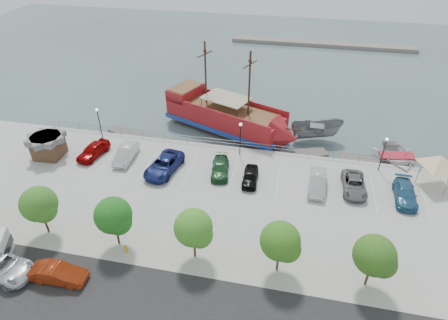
# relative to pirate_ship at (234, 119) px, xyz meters

# --- Properties ---
(ground) EXTENTS (160.00, 160.00, 0.00)m
(ground) POSITION_rel_pirate_ship_xyz_m (2.03, -13.15, -2.06)
(ground) COLOR #455658
(sidewalk) EXTENTS (100.00, 4.00, 0.05)m
(sidewalk) POSITION_rel_pirate_ship_xyz_m (2.03, -23.15, -1.05)
(sidewalk) COLOR #ABA798
(sidewalk) RESTS_ON land_slab
(seawall_railing) EXTENTS (50.00, 0.06, 1.00)m
(seawall_railing) POSITION_rel_pirate_ship_xyz_m (2.03, -5.35, -0.54)
(seawall_railing) COLOR slate
(seawall_railing) RESTS_ON land_slab
(far_shore) EXTENTS (40.00, 3.00, 0.80)m
(far_shore) POSITION_rel_pirate_ship_xyz_m (12.03, 41.85, -1.66)
(far_shore) COLOR gray
(far_shore) RESTS_ON ground
(pirate_ship) EXTENTS (19.75, 12.06, 12.31)m
(pirate_ship) POSITION_rel_pirate_ship_xyz_m (0.00, 0.00, 0.00)
(pirate_ship) COLOR maroon
(pirate_ship) RESTS_ON ground
(patrol_boat) EXTENTS (7.31, 4.18, 2.67)m
(patrol_boat) POSITION_rel_pirate_ship_xyz_m (11.02, 0.20, -0.73)
(patrol_boat) COLOR slate
(patrol_boat) RESTS_ON ground
(speedboat) EXTENTS (5.71, 7.32, 1.38)m
(speedboat) POSITION_rel_pirate_ship_xyz_m (20.59, -3.22, -1.37)
(speedboat) COLOR silver
(speedboat) RESTS_ON ground
(dock_west) EXTENTS (7.76, 4.88, 0.43)m
(dock_west) POSITION_rel_pirate_ship_xyz_m (-13.10, -3.95, -1.85)
(dock_west) COLOR #67625C
(dock_west) RESTS_ON ground
(dock_mid) EXTENTS (7.01, 4.33, 0.39)m
(dock_mid) POSITION_rel_pirate_ship_xyz_m (9.22, -3.95, -1.87)
(dock_mid) COLOR #68635A
(dock_mid) RESTS_ON ground
(dock_east) EXTENTS (6.98, 2.76, 0.39)m
(dock_east) POSITION_rel_pirate_ship_xyz_m (17.45, -3.95, -1.87)
(dock_east) COLOR #6B625B
(dock_east) RESTS_ON ground
(shed) EXTENTS (3.51, 3.51, 2.76)m
(shed) POSITION_rel_pirate_ship_xyz_m (-20.16, -11.70, 0.41)
(shed) COLOR brown
(shed) RESTS_ON land_slab
(canopy_tent) EXTENTS (6.01, 6.01, 3.83)m
(canopy_tent) POSITION_rel_pirate_ship_xyz_m (23.31, -8.01, 2.27)
(canopy_tent) COLOR slate
(canopy_tent) RESTS_ON land_slab
(street_van) EXTENTS (6.06, 3.53, 1.59)m
(street_van) POSITION_rel_pirate_ship_xyz_m (-13.82, -28.11, -0.27)
(street_van) COLOR #B5BCC1
(street_van) RESTS_ON street
(street_sedan) EXTENTS (4.58, 1.75, 1.49)m
(street_sedan) POSITION_rel_pirate_ship_xyz_m (-8.95, -27.74, -0.32)
(street_sedan) COLOR maroon
(street_sedan) RESTS_ON street
(fire_hydrant) EXTENTS (0.28, 0.28, 0.81)m
(fire_hydrant) POSITION_rel_pirate_ship_xyz_m (-4.91, -23.95, -0.62)
(fire_hydrant) COLOR gold
(fire_hydrant) RESTS_ON sidewalk
(lamp_post_left) EXTENTS (0.36, 0.36, 4.28)m
(lamp_post_left) POSITION_rel_pirate_ship_xyz_m (-15.97, -6.65, 1.88)
(lamp_post_left) COLOR black
(lamp_post_left) RESTS_ON land_slab
(lamp_post_mid) EXTENTS (0.36, 0.36, 4.28)m
(lamp_post_mid) POSITION_rel_pirate_ship_xyz_m (2.03, -6.65, 1.88)
(lamp_post_mid) COLOR black
(lamp_post_mid) RESTS_ON land_slab
(lamp_post_right) EXTENTS (0.36, 0.36, 4.28)m
(lamp_post_right) POSITION_rel_pirate_ship_xyz_m (18.03, -6.65, 1.88)
(lamp_post_right) COLOR black
(lamp_post_right) RESTS_ON land_slab
(tree_b) EXTENTS (3.30, 3.20, 5.00)m
(tree_b) POSITION_rel_pirate_ship_xyz_m (-12.83, -23.22, 2.24)
(tree_b) COLOR #473321
(tree_b) RESTS_ON sidewalk
(tree_c) EXTENTS (3.30, 3.20, 5.00)m
(tree_c) POSITION_rel_pirate_ship_xyz_m (-5.83, -23.22, 2.24)
(tree_c) COLOR #473321
(tree_c) RESTS_ON sidewalk
(tree_d) EXTENTS (3.30, 3.20, 5.00)m
(tree_d) POSITION_rel_pirate_ship_xyz_m (1.17, -23.22, 2.24)
(tree_d) COLOR #473321
(tree_d) RESTS_ON sidewalk
(tree_e) EXTENTS (3.30, 3.20, 5.00)m
(tree_e) POSITION_rel_pirate_ship_xyz_m (8.17, -23.22, 2.24)
(tree_e) COLOR #473321
(tree_e) RESTS_ON sidewalk
(tree_f) EXTENTS (3.30, 3.20, 5.00)m
(tree_f) POSITION_rel_pirate_ship_xyz_m (15.17, -23.22, 2.24)
(tree_f) COLOR #473321
(tree_f) RESTS_ON sidewalk
(parked_car_a) EXTENTS (2.76, 4.97, 1.60)m
(parked_car_a) POSITION_rel_pirate_ship_xyz_m (-15.02, -10.63, -0.26)
(parked_car_a) COLOR #8E0303
(parked_car_a) RESTS_ON land_slab
(parked_car_b) EXTENTS (1.93, 4.92, 1.59)m
(parked_car_b) POSITION_rel_pirate_ship_xyz_m (-10.93, -10.47, -0.27)
(parked_car_b) COLOR silver
(parked_car_b) RESTS_ON land_slab
(parked_car_c) EXTENTS (3.63, 6.29, 1.65)m
(parked_car_c) POSITION_rel_pirate_ship_xyz_m (-5.72, -11.83, -0.24)
(parked_car_c) COLOR navy
(parked_car_c) RESTS_ON land_slab
(parked_car_d) EXTENTS (2.61, 4.91, 1.36)m
(parked_car_d) POSITION_rel_pirate_ship_xyz_m (0.54, -10.91, -0.38)
(parked_car_d) COLOR #1D4D26
(parked_car_d) RESTS_ON land_slab
(parked_car_e) EXTENTS (1.81, 4.10, 1.37)m
(parked_car_e) POSITION_rel_pirate_ship_xyz_m (4.07, -11.77, -0.37)
(parked_car_e) COLOR black
(parked_car_e) RESTS_ON land_slab
(parked_car_f) EXTENTS (1.88, 4.94, 1.61)m
(parked_car_f) POSITION_rel_pirate_ship_xyz_m (11.15, -11.46, -0.26)
(parked_car_f) COLOR silver
(parked_car_f) RESTS_ON land_slab
(parked_car_g) EXTENTS (2.47, 5.10, 1.40)m
(parked_car_g) POSITION_rel_pirate_ship_xyz_m (14.96, -10.95, -0.36)
(parked_car_g) COLOR slate
(parked_car_g) RESTS_ON land_slab
(parked_car_h) EXTENTS (2.23, 5.06, 1.45)m
(parked_car_h) POSITION_rel_pirate_ship_xyz_m (19.93, -11.43, -0.34)
(parked_car_h) COLOR #2C6187
(parked_car_h) RESTS_ON land_slab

